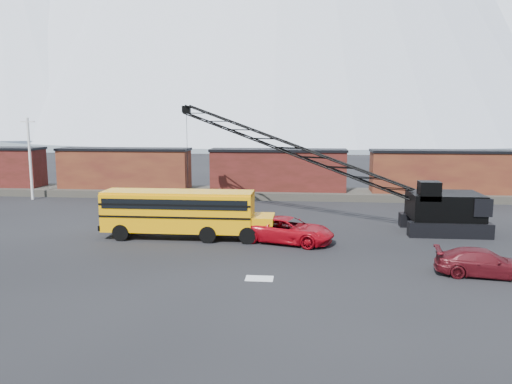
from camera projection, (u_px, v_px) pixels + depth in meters
ground at (257, 256)px, 29.13m from camera, size 160.00×160.00×0.00m
gravel_berm at (278, 193)px, 50.72m from camera, size 120.00×5.00×0.70m
boxcar_west_near at (125, 168)px, 51.91m from camera, size 13.70×3.10×4.17m
boxcar_mid at (278, 170)px, 50.36m from camera, size 13.70×3.10×4.17m
boxcar_east_near at (441, 172)px, 48.80m from camera, size 13.70×3.10×4.17m
utility_pole at (30, 157)px, 48.55m from camera, size 1.40×0.24×8.00m
snow_patch at (259, 278)px, 25.14m from camera, size 1.40×0.90×0.02m
school_bus at (184, 212)px, 33.31m from camera, size 11.65×2.65×3.19m
red_pickup at (288, 230)px, 32.24m from camera, size 6.46×4.33×1.65m
maroon_suv at (483, 263)px, 25.51m from camera, size 4.98×2.52×1.38m
crawler_crane at (295, 150)px, 39.00m from camera, size 23.32×9.67×9.22m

